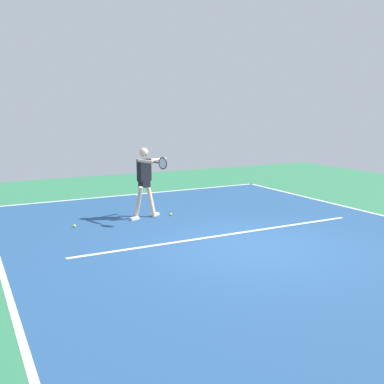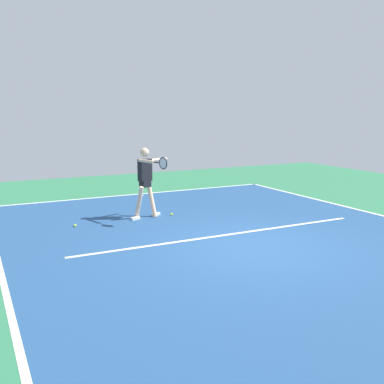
# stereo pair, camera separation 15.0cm
# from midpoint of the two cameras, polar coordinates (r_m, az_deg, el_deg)

# --- Properties ---
(ground_plane) EXTENTS (23.08, 23.08, 0.00)m
(ground_plane) POSITION_cam_midpoint_polar(r_m,az_deg,el_deg) (9.22, 7.20, -6.90)
(ground_plane) COLOR #2D754C
(court_surface) EXTENTS (9.42, 13.33, 0.00)m
(court_surface) POSITION_cam_midpoint_polar(r_m,az_deg,el_deg) (9.22, 7.20, -6.88)
(court_surface) COLOR navy
(court_surface) RESTS_ON ground_plane
(court_line_baseline_near) EXTENTS (9.42, 0.10, 0.01)m
(court_line_baseline_near) POSITION_cam_midpoint_polar(r_m,az_deg,el_deg) (14.97, -7.42, -0.28)
(court_line_baseline_near) COLOR white
(court_line_baseline_near) RESTS_ON ground_plane
(court_line_sideline_right) EXTENTS (0.10, 13.33, 0.01)m
(court_line_sideline_right) POSITION_cam_midpoint_polar(r_m,az_deg,el_deg) (7.70, -23.22, -11.12)
(court_line_sideline_right) COLOR white
(court_line_sideline_right) RESTS_ON ground_plane
(court_line_service) EXTENTS (7.06, 0.10, 0.01)m
(court_line_service) POSITION_cam_midpoint_polar(r_m,az_deg,el_deg) (9.99, 4.01, -5.47)
(court_line_service) COLOR white
(court_line_service) RESTS_ON ground_plane
(court_line_centre_mark) EXTENTS (0.10, 0.30, 0.01)m
(court_line_centre_mark) POSITION_cam_midpoint_polar(r_m,az_deg,el_deg) (14.78, -7.15, -0.40)
(court_line_centre_mark) COLOR white
(court_line_centre_mark) RESTS_ON ground_plane
(tennis_player) EXTENTS (1.16, 1.33, 1.83)m
(tennis_player) POSITION_cam_midpoint_polar(r_m,az_deg,el_deg) (11.41, -6.37, 1.85)
(tennis_player) COLOR beige
(tennis_player) RESTS_ON ground_plane
(tennis_ball_near_service_line) EXTENTS (0.07, 0.07, 0.07)m
(tennis_ball_near_service_line) POSITION_cam_midpoint_polar(r_m,az_deg,el_deg) (10.99, -15.21, -4.20)
(tennis_ball_near_service_line) COLOR #C6E53D
(tennis_ball_near_service_line) RESTS_ON ground_plane
(tennis_ball_centre_court) EXTENTS (0.07, 0.07, 0.07)m
(tennis_ball_centre_court) POSITION_cam_midpoint_polar(r_m,az_deg,el_deg) (11.81, -3.11, -2.86)
(tennis_ball_centre_court) COLOR #CCE033
(tennis_ball_centre_court) RESTS_ON ground_plane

